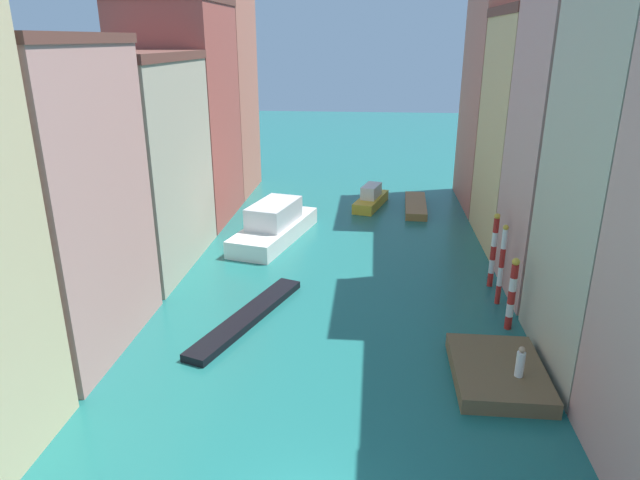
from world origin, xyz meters
name	(u,v)px	position (x,y,z in m)	size (l,w,h in m)	color
ground_plane	(345,245)	(0.00, 24.50, 0.00)	(154.00, 154.00, 0.00)	#1E6B66
building_left_1	(34,201)	(-13.19, 9.73, 7.07)	(7.27, 9.04, 14.12)	tan
building_left_2	(131,163)	(-13.19, 20.01, 6.59)	(7.27, 11.01, 13.16)	#BCB299
building_left_3	(181,112)	(-13.19, 30.14, 8.52)	(7.27, 9.20, 17.02)	#B25147
building_left_4	(211,93)	(-13.19, 38.71, 9.17)	(7.27, 8.01, 18.32)	#C6705B
building_right_2	(593,113)	(13.19, 18.13, 10.21)	(7.27, 7.30, 20.39)	tan
building_right_3	(543,131)	(13.19, 26.45, 7.94)	(7.27, 9.37, 15.86)	#DBB77A
building_right_4	(515,73)	(13.19, 36.35, 11.19)	(7.27, 10.30, 22.36)	#C6705B
waterfront_dock	(498,372)	(7.42, 8.45, 0.34)	(3.82, 5.28, 0.68)	brown
person_on_dock	(520,363)	(8.07, 7.71, 1.31)	(0.36, 0.36, 1.37)	white
mooring_pole_0	(512,293)	(8.85, 13.08, 1.98)	(0.39, 0.39, 3.84)	red
mooring_pole_1	(502,264)	(8.89, 15.96, 2.35)	(0.31, 0.31, 4.61)	red
mooring_pole_2	(493,250)	(8.92, 18.32, 2.31)	(0.35, 0.35, 4.51)	red
vaporetto_white	(274,225)	(-5.22, 25.24, 1.08)	(5.37, 10.03, 2.78)	white
gondola_black	(248,317)	(-4.48, 12.71, 0.20)	(4.40, 9.40, 0.39)	black
motorboat_0	(371,199)	(1.70, 34.43, 0.71)	(3.14, 5.97, 1.93)	gold
motorboat_1	(416,205)	(5.56, 34.05, 0.30)	(2.05, 7.14, 0.60)	olive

